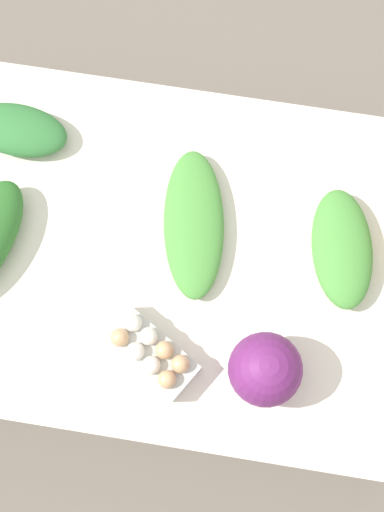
# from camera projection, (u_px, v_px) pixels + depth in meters

# --- Properties ---
(ground_plane) EXTENTS (8.00, 8.00, 0.00)m
(ground_plane) POSITION_uv_depth(u_px,v_px,m) (192.00, 310.00, 2.46)
(ground_plane) COLOR #70665B
(dining_table) EXTENTS (1.46, 0.91, 0.71)m
(dining_table) POSITION_uv_depth(u_px,v_px,m) (192.00, 266.00, 1.85)
(dining_table) COLOR silver
(dining_table) RESTS_ON ground_plane
(cabbage_purple) EXTENTS (0.17, 0.17, 0.17)m
(cabbage_purple) POSITION_uv_depth(u_px,v_px,m) (265.00, 369.00, 1.61)
(cabbage_purple) COLOR #6B2366
(cabbage_purple) RESTS_ON dining_table
(egg_carton) EXTENTS (0.25, 0.21, 0.09)m
(egg_carton) POSITION_uv_depth(u_px,v_px,m) (151.00, 352.00, 1.67)
(egg_carton) COLOR #B7B7B2
(egg_carton) RESTS_ON dining_table
(greens_bunch_chard) EXTENTS (0.27, 0.16, 0.07)m
(greens_bunch_chard) POSITION_uv_depth(u_px,v_px,m) (17.00, 130.00, 1.82)
(greens_bunch_chard) COLOR #337538
(greens_bunch_chard) RESTS_ON dining_table
(greens_bunch_dandelion) EXTENTS (0.20, 0.33, 0.08)m
(greens_bunch_dandelion) POSITION_uv_depth(u_px,v_px,m) (342.00, 248.00, 1.73)
(greens_bunch_dandelion) COLOR #4C933D
(greens_bunch_dandelion) RESTS_ON dining_table
(greens_bunch_beet_tops) EXTENTS (0.21, 0.40, 0.06)m
(greens_bunch_beet_tops) POSITION_uv_depth(u_px,v_px,m) (194.00, 223.00, 1.76)
(greens_bunch_beet_tops) COLOR #4C933D
(greens_bunch_beet_tops) RESTS_ON dining_table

